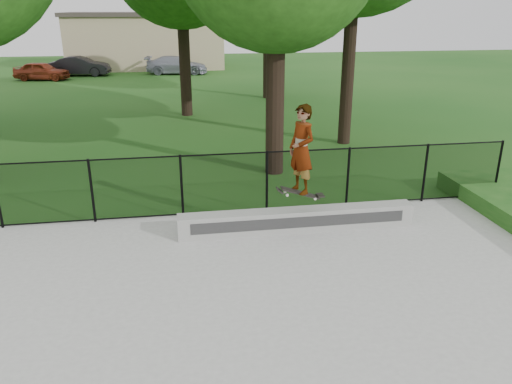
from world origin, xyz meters
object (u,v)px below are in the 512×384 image
car_b (80,66)px  grind_ledge (297,220)px  car_c (177,65)px  skater_airborne (302,151)px  car_a (42,71)px

car_b → grind_ledge: bearing=-155.6°
car_c → skater_airborne: size_ratio=2.02×
car_a → skater_airborne: size_ratio=1.76×
grind_ledge → car_c: bearing=94.4°
car_a → skater_airborne: (11.26, -26.95, 1.33)m
car_b → car_c: 6.89m
car_b → skater_airborne: 30.38m
car_a → car_c: car_c is taller
grind_ledge → car_b: bearing=107.6°
car_c → skater_airborne: bearing=-167.1°
car_a → car_c: bearing=-66.1°
grind_ledge → car_b: car_b is taller
car_c → car_a: bearing=110.3°
car_a → car_b: car_b is taller
car_b → car_c: car_b is taller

